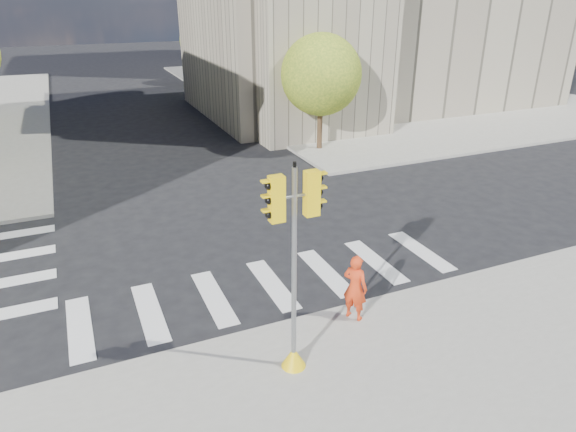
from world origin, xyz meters
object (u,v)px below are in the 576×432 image
object	(u,v)px
lamp_far	(226,37)
traffic_signal	(294,287)
photographer	(355,287)
lamp_near	(298,56)

from	to	relation	value
lamp_far	traffic_signal	world-z (taller)	lamp_far
traffic_signal	photographer	distance (m)	2.75
lamp_far	lamp_near	bearing A→B (deg)	-90.00
lamp_far	photographer	bearing A→B (deg)	-101.85
lamp_far	traffic_signal	xyz separation A→B (m)	(-9.06, -33.71, -2.34)
photographer	lamp_near	bearing A→B (deg)	-52.89
lamp_near	lamp_far	bearing A→B (deg)	90.00
lamp_far	traffic_signal	size ratio (longest dim) A/B	1.66
lamp_far	photographer	size ratio (longest dim) A/B	4.44
photographer	lamp_far	bearing A→B (deg)	-44.55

